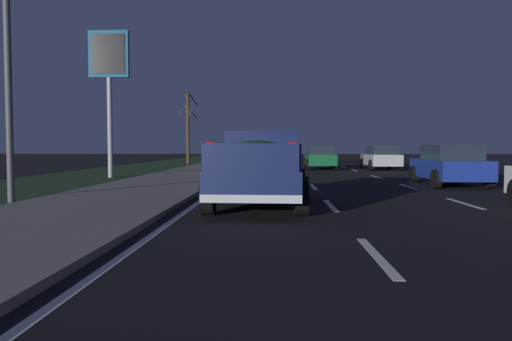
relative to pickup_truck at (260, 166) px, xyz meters
name	(u,v)px	position (x,y,z in m)	size (l,w,h in m)	color
ground	(331,172)	(15.66, -3.50, -0.98)	(144.00, 144.00, 0.00)	black
sidewalk_shoulder	(202,171)	(15.66, 3.95, -0.92)	(108.00, 4.00, 0.12)	slate
grass_verge	(117,172)	(15.66, 8.95, -0.98)	(108.00, 6.00, 0.01)	#1E3819
lane_markings	(277,170)	(18.75, -0.41, -0.98)	(108.00, 7.04, 0.01)	silver
pickup_truck	(260,166)	(0.00, 0.00, 0.00)	(5.49, 2.41, 1.87)	#141E4C
sedan_blue	(449,165)	(6.39, -6.92, -0.20)	(4.44, 2.09, 1.54)	navy
sedan_silver	(381,157)	(19.22, -7.11, -0.20)	(4.40, 2.02, 1.54)	#B2B5BA
sedan_green	(320,157)	(19.77, -3.28, -0.20)	(4.40, 2.02, 1.54)	#14592D
gas_price_sign	(109,67)	(10.53, 7.52, 4.23)	(0.27, 1.90, 6.93)	#99999E
bare_tree_far	(188,127)	(28.60, 7.12, 2.19)	(2.12, 1.80, 6.26)	#423323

